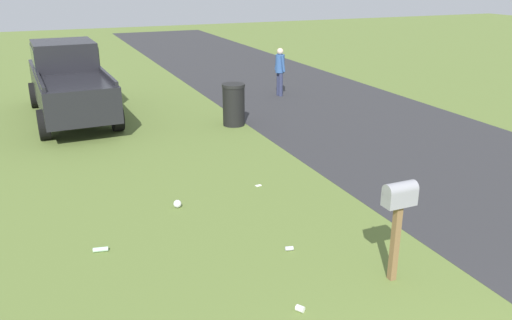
{
  "coord_description": "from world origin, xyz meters",
  "views": [
    {
      "loc": [
        -1.39,
        3.43,
        3.92
      ],
      "look_at": [
        5.43,
        0.54,
        1.25
      ],
      "focal_mm": 36.5,
      "sensor_mm": 36.0,
      "label": 1
    }
  ],
  "objects": [
    {
      "name": "pickup_truck",
      "position": [
        14.13,
        2.62,
        1.1
      ],
      "size": [
        5.59,
        2.22,
        2.09
      ],
      "rotation": [
        0.0,
        0.0,
        0.04
      ],
      "color": "black",
      "rests_on": "ground"
    },
    {
      "name": "litter_bag_far_scatter",
      "position": [
        6.88,
        1.44,
        0.07
      ],
      "size": [
        0.14,
        0.14,
        0.14
      ],
      "primitive_type": "sphere",
      "color": "silver",
      "rests_on": "ground"
    },
    {
      "name": "trash_bin",
      "position": [
        11.46,
        -1.36,
        0.57
      ],
      "size": [
        0.62,
        0.62,
        1.13
      ],
      "color": "black",
      "rests_on": "ground"
    },
    {
      "name": "litter_can_midfield_b",
      "position": [
        4.74,
        0.29,
        0.03
      ],
      "size": [
        0.09,
        0.13,
        0.07
      ],
      "primitive_type": "cylinder",
      "rotation": [
        0.0,
        1.57,
        4.47
      ],
      "color": "silver",
      "rests_on": "ground"
    },
    {
      "name": "road_asphalt",
      "position": [
        6.0,
        -4.76,
        0.0
      ],
      "size": [
        60.0,
        6.13,
        0.01
      ],
      "primitive_type": "cube",
      "color": "#2D2D30",
      "rests_on": "ground"
    },
    {
      "name": "litter_bottle_near_hydrant",
      "position": [
        5.81,
        2.9,
        0.04
      ],
      "size": [
        0.11,
        0.23,
        0.07
      ],
      "primitive_type": "cylinder",
      "rotation": [
        0.0,
        1.57,
        1.39
      ],
      "color": "#B2D8BF",
      "rests_on": "ground"
    },
    {
      "name": "mailbox",
      "position": [
        3.51,
        -0.65,
        1.12
      ],
      "size": [
        0.22,
        0.44,
        1.42
      ],
      "rotation": [
        0.0,
        0.0,
        0.01
      ],
      "color": "brown",
      "rests_on": "ground"
    },
    {
      "name": "litter_wrapper_midfield_a",
      "position": [
        7.24,
        -0.28,
        0.0
      ],
      "size": [
        0.1,
        0.13,
        0.01
      ],
      "primitive_type": "cube",
      "rotation": [
        0.0,
        0.0,
        4.85
      ],
      "color": "silver",
      "rests_on": "ground"
    },
    {
      "name": "litter_cup_by_mailbox",
      "position": [
        3.35,
        0.83,
        0.04
      ],
      "size": [
        0.13,
        0.12,
        0.08
      ],
      "primitive_type": "cylinder",
      "rotation": [
        0.0,
        1.57,
        3.72
      ],
      "color": "white",
      "rests_on": "ground"
    },
    {
      "name": "pedestrian",
      "position": [
        14.22,
        -4.05,
        0.92
      ],
      "size": [
        0.49,
        0.3,
        1.59
      ],
      "rotation": [
        0.0,
        0.0,
        4.78
      ],
      "color": "#2D3351",
      "rests_on": "ground"
    }
  ]
}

